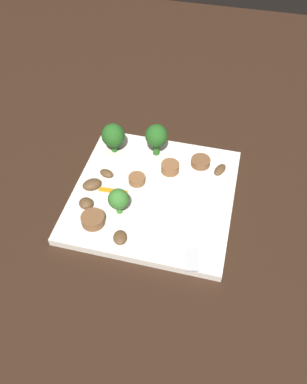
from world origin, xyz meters
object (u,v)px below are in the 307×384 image
(fork, at_px, (190,224))
(sausage_slice_1, at_px, (93,220))
(mushroom_1, at_px, (220,170))
(broccoli_floret_0, at_px, (113,136))
(broccoli_floret_1, at_px, (118,199))
(mushroom_0, at_px, (92,184))
(mushroom_4, at_px, (86,203))
(sausage_slice_0, at_px, (201,162))
(plate, at_px, (154,195))
(mushroom_2, at_px, (107,173))
(pepper_strip_0, at_px, (113,191))
(sausage_slice_3, at_px, (170,168))
(mushroom_3, at_px, (120,237))
(sausage_slice_2, at_px, (137,179))
(broccoli_floret_2, at_px, (156,136))

(fork, bearing_deg, sausage_slice_1, -90.47)
(mushroom_1, bearing_deg, broccoli_floret_0, -92.09)
(broccoli_floret_1, distance_m, mushroom_0, 0.07)
(broccoli_floret_1, xyz_separation_m, sausage_slice_1, (0.03, -0.03, -0.02))
(broccoli_floret_1, bearing_deg, mushroom_4, -87.87)
(sausage_slice_0, relative_size, mushroom_4, 1.44)
(plate, xyz_separation_m, mushroom_2, (-0.02, -0.08, 0.01))
(pepper_strip_0, bearing_deg, mushroom_4, -38.64)
(fork, xyz_separation_m, sausage_slice_3, (-0.10, -0.05, 0.01))
(fork, xyz_separation_m, mushroom_0, (-0.04, -0.16, 0.00))
(fork, xyz_separation_m, broccoli_floret_0, (-0.12, -0.15, 0.03))
(mushroom_1, height_order, mushroom_3, same)
(pepper_strip_0, bearing_deg, sausage_slice_2, 133.63)
(mushroom_3, bearing_deg, sausage_slice_0, 154.14)
(plate, bearing_deg, pepper_strip_0, -76.82)
(plate, xyz_separation_m, broccoli_floret_0, (-0.07, -0.09, 0.04))
(mushroom_1, distance_m, pepper_strip_0, 0.17)
(fork, distance_m, mushroom_3, 0.10)
(sausage_slice_3, xyz_separation_m, mushroom_3, (0.15, -0.04, -0.00))
(mushroom_3, bearing_deg, sausage_slice_1, -112.32)
(plate, height_order, sausage_slice_2, sausage_slice_2)
(mushroom_2, height_order, mushroom_4, mushroom_4)
(broccoli_floret_2, bearing_deg, mushroom_4, -28.50)
(broccoli_floret_1, distance_m, sausage_slice_3, 0.12)
(broccoli_floret_1, bearing_deg, pepper_strip_0, -149.15)
(sausage_slice_3, bearing_deg, sausage_slice_0, 120.42)
(sausage_slice_2, bearing_deg, pepper_strip_0, -46.37)
(broccoli_floret_2, bearing_deg, fork, 31.69)
(sausage_slice_0, relative_size, pepper_strip_0, 0.69)
(mushroom_0, bearing_deg, broccoli_floret_2, 141.37)
(broccoli_floret_0, relative_size, sausage_slice_1, 1.58)
(broccoli_floret_1, bearing_deg, fork, 90.53)
(mushroom_1, bearing_deg, mushroom_3, -35.44)
(mushroom_0, distance_m, mushroom_1, 0.21)
(mushroom_3, relative_size, pepper_strip_0, 0.54)
(mushroom_0, bearing_deg, sausage_slice_3, 120.17)
(broccoli_floret_2, xyz_separation_m, sausage_slice_1, (0.16, -0.05, -0.03))
(fork, xyz_separation_m, pepper_strip_0, (-0.03, -0.13, -0.00))
(sausage_slice_0, relative_size, mushroom_2, 1.35)
(sausage_slice_3, bearing_deg, mushroom_0, -59.83)
(broccoli_floret_0, height_order, mushroom_1, broccoli_floret_0)
(broccoli_floret_0, relative_size, mushroom_2, 2.33)
(sausage_slice_2, distance_m, sausage_slice_3, 0.06)
(broccoli_floret_1, distance_m, mushroom_2, 0.08)
(broccoli_floret_0, relative_size, mushroom_3, 2.19)
(broccoli_floret_1, distance_m, mushroom_1, 0.18)
(fork, xyz_separation_m, mushroom_1, (-0.12, 0.03, 0.00))
(broccoli_floret_2, height_order, mushroom_1, broccoli_floret_2)
(plate, relative_size, broccoli_floret_1, 5.46)
(plate, bearing_deg, mushroom_0, -82.00)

